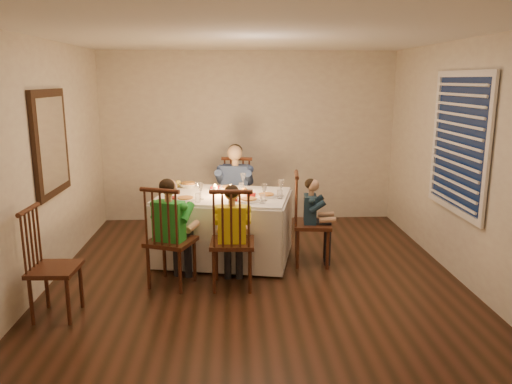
{
  "coord_description": "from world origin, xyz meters",
  "views": [
    {
      "loc": [
        -0.25,
        -5.19,
        2.18
      ],
      "look_at": [
        0.01,
        0.15,
        0.97
      ],
      "focal_mm": 35.0,
      "sensor_mm": 36.0,
      "label": 1
    }
  ],
  "objects_px": {
    "chair_end": "(311,263)",
    "adult": "(236,237)",
    "child_yellow": "(233,286)",
    "chair_near_left": "(173,285)",
    "child_teal": "(311,263)",
    "child_green": "(173,285)",
    "serving_bowl": "(188,185)",
    "chair_adult": "(236,237)",
    "chair_extra": "(59,315)",
    "chair_near_right": "(233,286)",
    "dining_table": "(224,213)"
  },
  "relations": [
    {
      "from": "chair_end",
      "to": "adult",
      "type": "bearing_deg",
      "value": 46.7
    },
    {
      "from": "chair_end",
      "to": "child_yellow",
      "type": "bearing_deg",
      "value": 130.43
    },
    {
      "from": "chair_near_left",
      "to": "child_teal",
      "type": "relative_size",
      "value": 1.07
    },
    {
      "from": "child_green",
      "to": "serving_bowl",
      "type": "relative_size",
      "value": 5.41
    },
    {
      "from": "chair_adult",
      "to": "chair_near_left",
      "type": "height_order",
      "value": "same"
    },
    {
      "from": "chair_end",
      "to": "chair_extra",
      "type": "height_order",
      "value": "chair_end"
    },
    {
      "from": "serving_bowl",
      "to": "child_yellow",
      "type": "bearing_deg",
      "value": -66.55
    },
    {
      "from": "child_yellow",
      "to": "chair_near_right",
      "type": "bearing_deg",
      "value": -0.0
    },
    {
      "from": "adult",
      "to": "serving_bowl",
      "type": "xyz_separation_m",
      "value": [
        -0.6,
        -0.42,
        0.84
      ]
    },
    {
      "from": "chair_near_left",
      "to": "child_yellow",
      "type": "bearing_deg",
      "value": -165.88
    },
    {
      "from": "chair_near_left",
      "to": "child_yellow",
      "type": "relative_size",
      "value": 0.99
    },
    {
      "from": "dining_table",
      "to": "adult",
      "type": "relative_size",
      "value": 1.34
    },
    {
      "from": "chair_end",
      "to": "adult",
      "type": "distance_m",
      "value": 1.39
    },
    {
      "from": "chair_extra",
      "to": "serving_bowl",
      "type": "distance_m",
      "value": 2.34
    },
    {
      "from": "chair_adult",
      "to": "chair_extra",
      "type": "xyz_separation_m",
      "value": [
        -1.68,
        -2.31,
        0.0
      ]
    },
    {
      "from": "child_teal",
      "to": "chair_near_right",
      "type": "bearing_deg",
      "value": 130.43
    },
    {
      "from": "adult",
      "to": "child_green",
      "type": "xyz_separation_m",
      "value": [
        -0.7,
        -1.63,
        0.0
      ]
    },
    {
      "from": "adult",
      "to": "child_green",
      "type": "bearing_deg",
      "value": -104.38
    },
    {
      "from": "chair_near_left",
      "to": "serving_bowl",
      "type": "bearing_deg",
      "value": -73.25
    },
    {
      "from": "dining_table",
      "to": "adult",
      "type": "bearing_deg",
      "value": 92.14
    },
    {
      "from": "chair_adult",
      "to": "child_green",
      "type": "xyz_separation_m",
      "value": [
        -0.7,
        -1.63,
        0.0
      ]
    },
    {
      "from": "chair_extra",
      "to": "child_yellow",
      "type": "height_order",
      "value": "child_yellow"
    },
    {
      "from": "chair_end",
      "to": "adult",
      "type": "relative_size",
      "value": 0.85
    },
    {
      "from": "dining_table",
      "to": "chair_adult",
      "type": "height_order",
      "value": "dining_table"
    },
    {
      "from": "chair_adult",
      "to": "serving_bowl",
      "type": "height_order",
      "value": "serving_bowl"
    },
    {
      "from": "dining_table",
      "to": "chair_extra",
      "type": "relative_size",
      "value": 1.66
    },
    {
      "from": "chair_near_right",
      "to": "serving_bowl",
      "type": "xyz_separation_m",
      "value": [
        -0.56,
        1.29,
        0.84
      ]
    },
    {
      "from": "chair_near_left",
      "to": "child_green",
      "type": "relative_size",
      "value": 0.94
    },
    {
      "from": "dining_table",
      "to": "child_green",
      "type": "xyz_separation_m",
      "value": [
        -0.55,
        -0.78,
        -0.58
      ]
    },
    {
      "from": "chair_near_left",
      "to": "serving_bowl",
      "type": "xyz_separation_m",
      "value": [
        0.09,
        1.21,
        0.84
      ]
    },
    {
      "from": "dining_table",
      "to": "child_yellow",
      "type": "height_order",
      "value": "dining_table"
    },
    {
      "from": "chair_near_right",
      "to": "serving_bowl",
      "type": "relative_size",
      "value": 5.11
    },
    {
      "from": "child_teal",
      "to": "adult",
      "type": "bearing_deg",
      "value": 46.7
    },
    {
      "from": "chair_adult",
      "to": "child_teal",
      "type": "relative_size",
      "value": 1.07
    },
    {
      "from": "chair_extra",
      "to": "adult",
      "type": "distance_m",
      "value": 2.86
    },
    {
      "from": "chair_end",
      "to": "serving_bowl",
      "type": "height_order",
      "value": "serving_bowl"
    },
    {
      "from": "chair_near_right",
      "to": "chair_extra",
      "type": "height_order",
      "value": "chair_near_right"
    },
    {
      "from": "child_green",
      "to": "chair_adult",
      "type": "bearing_deg",
      "value": -92.0
    },
    {
      "from": "child_teal",
      "to": "serving_bowl",
      "type": "distance_m",
      "value": 1.85
    },
    {
      "from": "dining_table",
      "to": "chair_extra",
      "type": "height_order",
      "value": "dining_table"
    },
    {
      "from": "chair_near_left",
      "to": "chair_adult",
      "type": "bearing_deg",
      "value": -92.0
    },
    {
      "from": "adult",
      "to": "serving_bowl",
      "type": "relative_size",
      "value": 6.03
    },
    {
      "from": "child_green",
      "to": "child_teal",
      "type": "xyz_separation_m",
      "value": [
        1.6,
        0.57,
        0.0
      ]
    },
    {
      "from": "chair_near_left",
      "to": "chair_end",
      "type": "relative_size",
      "value": 1.0
    },
    {
      "from": "dining_table",
      "to": "adult",
      "type": "distance_m",
      "value": 1.04
    },
    {
      "from": "chair_near_left",
      "to": "child_green",
      "type": "xyz_separation_m",
      "value": [
        0.0,
        0.0,
        0.0
      ]
    },
    {
      "from": "dining_table",
      "to": "child_green",
      "type": "relative_size",
      "value": 1.49
    },
    {
      "from": "child_yellow",
      "to": "child_green",
      "type": "bearing_deg",
      "value": -4.53
    },
    {
      "from": "chair_near_left",
      "to": "adult",
      "type": "distance_m",
      "value": 1.77
    },
    {
      "from": "child_yellow",
      "to": "chair_extra",
      "type": "bearing_deg",
      "value": 22.53
    }
  ]
}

